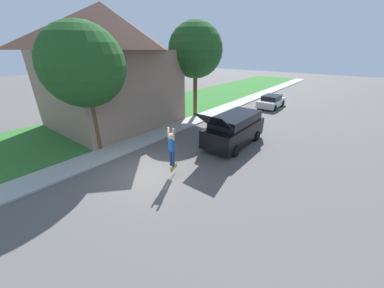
{
  "coord_description": "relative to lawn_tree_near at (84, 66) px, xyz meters",
  "views": [
    {
      "loc": [
        7.68,
        -5.93,
        5.83
      ],
      "look_at": [
        1.11,
        2.37,
        1.16
      ],
      "focal_mm": 20.0,
      "sensor_mm": 36.0,
      "label": 1
    }
  ],
  "objects": [
    {
      "name": "ground_plane",
      "position": [
        4.58,
        -0.07,
        -5.03
      ],
      "size": [
        120.0,
        120.0,
        0.0
      ],
      "primitive_type": "plane",
      "color": "#54514F"
    },
    {
      "name": "lawn",
      "position": [
        -3.42,
        5.93,
        -4.99
      ],
      "size": [
        10.0,
        80.0,
        0.08
      ],
      "color": "#2D6B28",
      "rests_on": "ground_plane"
    },
    {
      "name": "sidewalk",
      "position": [
        0.98,
        5.93,
        -4.98
      ],
      "size": [
        1.8,
        80.0,
        0.1
      ],
      "color": "#9E9E99",
      "rests_on": "ground_plane"
    },
    {
      "name": "house",
      "position": [
        -3.94,
        3.94,
        -0.32
      ],
      "size": [
        8.95,
        9.55,
        8.88
      ],
      "color": "#89705B",
      "rests_on": "lawn"
    },
    {
      "name": "lawn_tree_near",
      "position": [
        0.0,
        0.0,
        0.0
      ],
      "size": [
        4.5,
        4.5,
        7.22
      ],
      "color": "brown",
      "rests_on": "lawn"
    },
    {
      "name": "lawn_tree_far",
      "position": [
        0.21,
        9.7,
        0.75
      ],
      "size": [
        4.61,
        4.61,
        8.02
      ],
      "color": "brown",
      "rests_on": "lawn"
    },
    {
      "name": "suv_parked",
      "position": [
        6.23,
        6.1,
        -3.94
      ],
      "size": [
        2.2,
        5.7,
        2.69
      ],
      "color": "black",
      "rests_on": "ground_plane"
    },
    {
      "name": "car_down_street",
      "position": [
        4.64,
        17.61,
        -4.37
      ],
      "size": [
        1.93,
        4.23,
        1.33
      ],
      "color": "#B7B7BC",
      "rests_on": "ground_plane"
    },
    {
      "name": "skateboarder",
      "position": [
        5.71,
        0.7,
        -3.48
      ],
      "size": [
        0.41,
        0.23,
        2.01
      ],
      "color": "navy",
      "rests_on": "ground_plane"
    },
    {
      "name": "skateboard",
      "position": [
        5.71,
        0.78,
        -4.64
      ],
      "size": [
        0.34,
        0.75,
        0.28
      ],
      "color": "#A89323",
      "rests_on": "ground_plane"
    }
  ]
}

